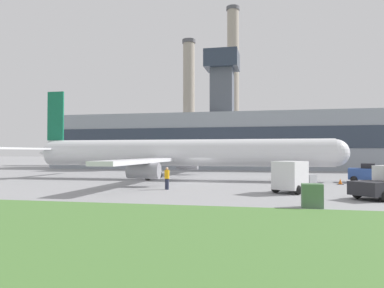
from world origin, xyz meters
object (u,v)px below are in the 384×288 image
(airplane, at_px, (177,153))
(ground_crew_person, at_px, (167,178))
(baggage_truck, at_px, (293,178))
(pushback_tug, at_px, (368,174))

(airplane, height_order, ground_crew_person, airplane)
(baggage_truck, distance_m, ground_crew_person, 10.17)
(airplane, distance_m, pushback_tug, 20.38)
(airplane, xyz_separation_m, baggage_truck, (12.22, -11.70, -1.82))
(pushback_tug, bearing_deg, ground_crew_person, -148.89)
(airplane, height_order, pushback_tug, airplane)
(ground_crew_person, bearing_deg, airplane, 100.22)
(airplane, xyz_separation_m, ground_crew_person, (2.06, -11.41, -2.03))
(pushback_tug, height_order, baggage_truck, baggage_truck)
(airplane, height_order, baggage_truck, airplane)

